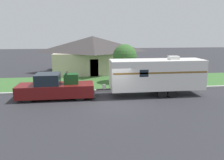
% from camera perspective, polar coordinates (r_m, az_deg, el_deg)
% --- Properties ---
extents(ground_plane, '(120.00, 120.00, 0.00)m').
position_cam_1_polar(ground_plane, '(16.28, 1.18, -6.24)').
color(ground_plane, '#2D2D33').
extents(curb_strip, '(80.00, 0.30, 0.14)m').
position_cam_1_polar(curb_strip, '(19.82, -0.43, -2.65)').
color(curb_strip, '#ADADA8').
rests_on(curb_strip, ground_plane).
extents(lawn_strip, '(80.00, 7.00, 0.03)m').
position_cam_1_polar(lawn_strip, '(23.36, -1.51, -0.51)').
color(lawn_strip, '#3D6B33').
rests_on(lawn_strip, ground_plane).
extents(house_across_street, '(10.58, 7.53, 4.75)m').
position_cam_1_polar(house_across_street, '(29.46, -5.04, 6.92)').
color(house_across_street, beige).
rests_on(house_across_street, ground_plane).
extents(pickup_truck, '(6.04, 2.03, 2.11)m').
position_cam_1_polar(pickup_truck, '(17.87, -14.59, -1.95)').
color(pickup_truck, black).
rests_on(pickup_truck, ground_plane).
extents(travel_trailer, '(8.91, 2.22, 3.28)m').
position_cam_1_polar(travel_trailer, '(18.52, 11.61, 1.47)').
color(travel_trailer, black).
rests_on(travel_trailer, ground_plane).
extents(mailbox, '(0.48, 0.20, 1.23)m').
position_cam_1_polar(mailbox, '(20.20, 0.20, 0.18)').
color(mailbox, brown).
rests_on(mailbox, ground_plane).
extents(tree_in_yard, '(2.48, 2.48, 4.03)m').
position_cam_1_polar(tree_in_yard, '(22.91, 3.34, 6.23)').
color(tree_in_yard, brown).
rests_on(tree_in_yard, ground_plane).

